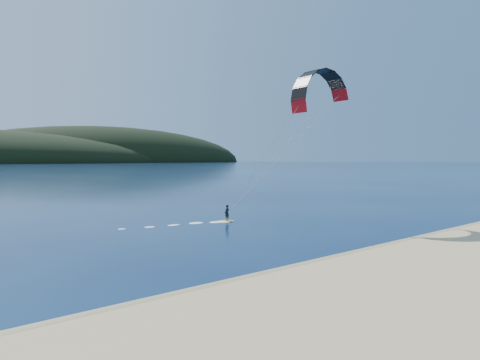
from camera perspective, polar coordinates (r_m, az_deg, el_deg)
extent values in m
plane|color=#071637|center=(18.57, 13.58, -17.18)|extent=(1800.00, 1800.00, 0.00)
cube|color=olive|center=(21.50, 3.89, -14.13)|extent=(220.00, 2.50, 0.10)
ellipsoid|color=black|center=(818.01, -18.19, 2.40)|extent=(600.00, 240.00, 140.00)
cube|color=#C19116|center=(40.96, -1.88, -5.90)|extent=(0.55, 1.35, 0.08)
imported|color=black|center=(40.84, -1.88, -4.73)|extent=(0.44, 0.63, 1.62)
cylinder|color=gray|center=(40.18, 5.06, 3.28)|extent=(0.02, 0.02, 14.07)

